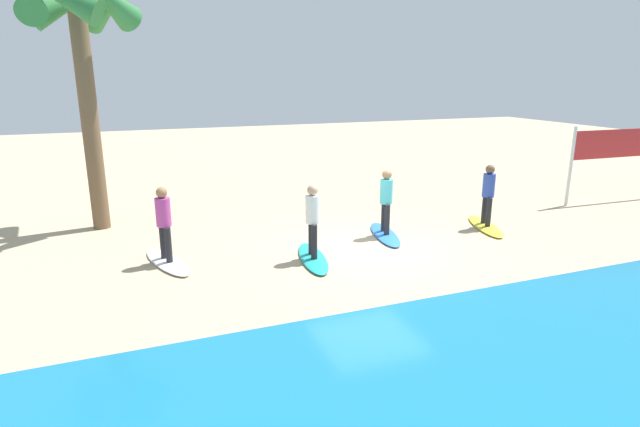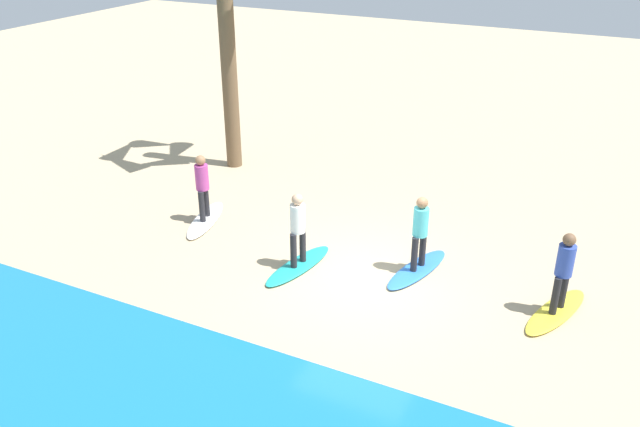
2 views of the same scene
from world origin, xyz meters
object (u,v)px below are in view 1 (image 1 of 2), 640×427
(surfer_blue, at_px, (386,197))
(surfer_teal, at_px, (313,216))
(surfboard_teal, at_px, (313,258))
(surfer_yellow, at_px, (488,191))
(surfboard_white, at_px, (167,262))
(surfer_white, at_px, (164,218))
(surfboard_yellow, at_px, (485,226))
(surfboard_blue, at_px, (385,234))
(palm_tree, at_px, (79,26))

(surfer_blue, xyz_separation_m, surfer_teal, (2.35, 0.98, 0.00))
(surfboard_teal, bearing_deg, surfer_yellow, 106.58)
(surfboard_white, bearing_deg, surfer_yellow, 72.33)
(surfer_teal, height_order, surfer_white, same)
(surfer_yellow, height_order, surfer_white, same)
(surfboard_yellow, bearing_deg, surfboard_teal, -64.64)
(surfer_blue, height_order, surfer_teal, same)
(surfboard_yellow, relative_size, surfer_white, 1.28)
(surfboard_teal, bearing_deg, surfer_blue, 122.23)
(surfboard_blue, relative_size, surfer_teal, 1.28)
(surfer_white, bearing_deg, palm_tree, -68.10)
(surfer_teal, bearing_deg, surfer_yellow, -173.04)
(surfer_white, bearing_deg, surfer_blue, -179.57)
(surfboard_yellow, height_order, surfboard_white, same)
(surfer_blue, height_order, surfer_white, same)
(surfer_yellow, bearing_deg, surfboard_blue, -6.67)
(surfboard_yellow, distance_m, surfer_yellow, 0.99)
(surfboard_white, bearing_deg, surfer_teal, 57.45)
(surfer_yellow, xyz_separation_m, palm_tree, (9.72, -3.78, 4.15))
(surfer_yellow, height_order, surfer_teal, same)
(surfer_white, xyz_separation_m, palm_tree, (1.40, -3.48, 4.15))
(surfboard_yellow, distance_m, surfer_blue, 3.08)
(surfboard_blue, relative_size, palm_tree, 0.32)
(surfer_yellow, relative_size, surfer_teal, 1.00)
(surfboard_teal, height_order, surfer_white, surfer_white)
(surfer_teal, relative_size, palm_tree, 0.25)
(surfer_yellow, bearing_deg, surfboard_teal, 6.96)
(surfboard_teal, distance_m, surfer_white, 3.37)
(surfer_yellow, relative_size, palm_tree, 0.25)
(surfboard_yellow, distance_m, surfboard_blue, 2.91)
(palm_tree, bearing_deg, surfer_white, 111.90)
(surfboard_teal, bearing_deg, surfboard_white, -97.31)
(surfboard_yellow, distance_m, palm_tree, 11.63)
(surfboard_blue, bearing_deg, surfer_yellow, 96.88)
(surfboard_blue, height_order, surfer_blue, surfer_blue)
(surfboard_yellow, distance_m, surfboard_teal, 5.28)
(surfer_blue, height_order, surfboard_teal, surfer_blue)
(surfboard_yellow, height_order, palm_tree, palm_tree)
(surfboard_yellow, xyz_separation_m, surfer_teal, (5.24, 0.64, 0.99))
(surfboard_teal, relative_size, surfer_white, 1.28)
(surfer_yellow, height_order, surfboard_white, surfer_yellow)
(surfboard_blue, bearing_deg, surfboard_yellow, 96.88)
(surfboard_white, bearing_deg, surfboard_blue, 74.80)
(surfboard_teal, bearing_deg, palm_tree, -125.00)
(surfboard_blue, xyz_separation_m, surfer_teal, (2.35, 0.98, 0.99))
(palm_tree, bearing_deg, surfer_teal, 135.38)
(surfboard_blue, height_order, surfer_white, surfer_white)
(surfboard_blue, xyz_separation_m, surfboard_teal, (2.35, 0.98, 0.00))
(surfer_yellow, distance_m, surfboard_teal, 5.37)
(surfboard_teal, bearing_deg, surfer_teal, -59.83)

